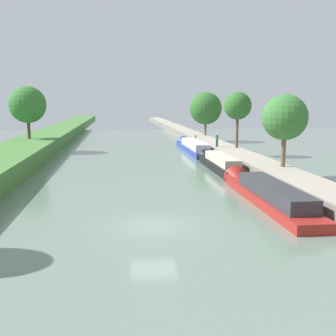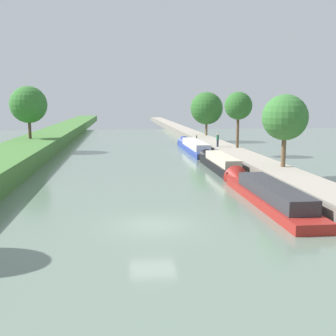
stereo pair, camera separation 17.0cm
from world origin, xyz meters
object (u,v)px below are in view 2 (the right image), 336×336
Objects in this scene: narrowboat_blue at (193,147)px; narrowboat_black at (219,163)px; person_walking at (218,140)px; mooring_bollard_far at (197,137)px; narrowboat_red at (265,193)px.

narrowboat_black is at bearing -90.43° from narrowboat_blue.
narrowboat_black is at bearing -102.19° from person_walking.
narrowboat_blue is 10.34× the size of person_walking.
narrowboat_black is 29.01× the size of mooring_bollard_far.
narrowboat_red is 33.03× the size of mooring_bollard_far.
mooring_bollard_far is (2.03, 36.57, 0.74)m from narrowboat_red.
person_walking reaches higher than narrowboat_blue.
narrowboat_black reaches higher than narrowboat_blue.
mooring_bollard_far is at bearing 76.46° from narrowboat_blue.
person_walking reaches higher than narrowboat_black.
mooring_bollard_far reaches higher than narrowboat_red.
narrowboat_blue reaches higher than narrowboat_red.
person_walking is (2.42, 24.27, 1.39)m from narrowboat_red.
mooring_bollard_far is (1.93, 23.04, 0.67)m from narrowboat_black.
narrowboat_red is at bearing -90.43° from narrowboat_blue.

